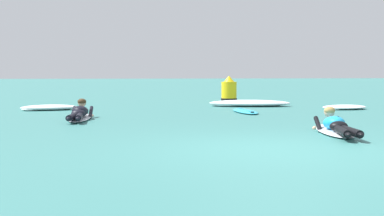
# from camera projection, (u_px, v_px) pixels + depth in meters

# --- Properties ---
(ground_plane) EXTENTS (120.00, 120.00, 0.00)m
(ground_plane) POSITION_uv_depth(u_px,v_px,m) (197.00, 107.00, 18.44)
(ground_plane) COLOR #387A75
(surfer_near) EXTENTS (0.83, 2.59, 0.53)m
(surfer_near) POSITION_uv_depth(u_px,v_px,m) (336.00, 127.00, 10.55)
(surfer_near) COLOR silver
(surfer_near) RESTS_ON ground
(surfer_far) EXTENTS (0.58, 2.65, 0.54)m
(surfer_far) POSITION_uv_depth(u_px,v_px,m) (80.00, 114.00, 13.61)
(surfer_far) COLOR silver
(surfer_far) RESTS_ON ground
(drifting_surfboard) EXTENTS (0.60, 2.08, 0.16)m
(drifting_surfboard) POSITION_uv_depth(u_px,v_px,m) (245.00, 111.00, 15.94)
(drifting_surfboard) COLOR #2DB2D1
(drifting_surfboard) RESTS_ON ground
(whitewater_front) EXTENTS (2.84, 1.47, 0.22)m
(whitewater_front) POSITION_uv_depth(u_px,v_px,m) (250.00, 103.00, 18.62)
(whitewater_front) COLOR white
(whitewater_front) RESTS_ON ground
(whitewater_mid_left) EXTENTS (1.81, 1.06, 0.17)m
(whitewater_mid_left) POSITION_uv_depth(u_px,v_px,m) (49.00, 108.00, 16.80)
(whitewater_mid_left) COLOR white
(whitewater_mid_left) RESTS_ON ground
(whitewater_mid_right) EXTENTS (1.64, 1.27, 0.14)m
(whitewater_mid_right) POSITION_uv_depth(u_px,v_px,m) (344.00, 107.00, 17.22)
(whitewater_mid_right) COLOR white
(whitewater_mid_right) RESTS_ON ground
(channel_marker_buoy) EXTENTS (0.62, 0.62, 1.00)m
(channel_marker_buoy) POSITION_uv_depth(u_px,v_px,m) (229.00, 91.00, 21.58)
(channel_marker_buoy) COLOR yellow
(channel_marker_buoy) RESTS_ON ground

